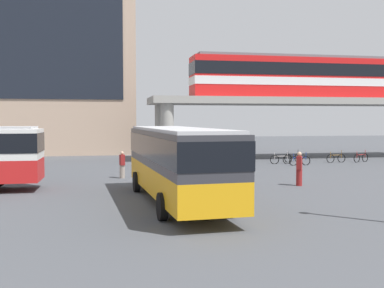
# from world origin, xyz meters

# --- Properties ---
(ground_plane) EXTENTS (120.00, 120.00, 0.00)m
(ground_plane) POSITION_xyz_m (0.00, 10.00, 0.00)
(ground_plane) COLOR #47494F
(station_building) EXTENTS (25.15, 11.82, 20.37)m
(station_building) POSITION_xyz_m (-12.04, 31.45, 10.19)
(station_building) COLOR tan
(station_building) RESTS_ON ground_plane
(elevated_platform) EXTENTS (27.73, 5.82, 5.48)m
(elevated_platform) POSITION_xyz_m (15.16, 19.42, 4.65)
(elevated_platform) COLOR #9E9B93
(elevated_platform) RESTS_ON ground_plane
(train) EXTENTS (21.67, 2.96, 3.84)m
(train) POSITION_xyz_m (15.79, 19.42, 7.45)
(train) COLOR red
(train) RESTS_ON elevated_platform
(bus_main) EXTENTS (3.30, 11.19, 3.22)m
(bus_main) POSITION_xyz_m (0.42, -1.09, 1.99)
(bus_main) COLOR orange
(bus_main) RESTS_ON ground_plane
(bicycle_orange) EXTENTS (1.78, 0.31, 1.04)m
(bicycle_orange) POSITION_xyz_m (7.29, 15.13, 0.36)
(bicycle_orange) COLOR black
(bicycle_orange) RESTS_ON ground_plane
(bicycle_brown) EXTENTS (1.79, 0.25, 1.04)m
(bicycle_brown) POSITION_xyz_m (16.19, 14.64, 0.36)
(bicycle_brown) COLOR black
(bicycle_brown) RESTS_ON ground_plane
(bicycle_silver) EXTENTS (1.79, 0.22, 1.04)m
(bicycle_silver) POSITION_xyz_m (11.29, 14.42, 0.36)
(bicycle_silver) COLOR black
(bicycle_silver) RESTS_ON ground_plane
(bicycle_black) EXTENTS (1.74, 0.56, 1.04)m
(bicycle_black) POSITION_xyz_m (12.88, 15.72, 0.36)
(bicycle_black) COLOR black
(bicycle_black) RESTS_ON ground_plane
(bicycle_blue) EXTENTS (1.79, 0.16, 1.04)m
(bicycle_blue) POSITION_xyz_m (12.30, 13.08, 0.36)
(bicycle_blue) COLOR black
(bicycle_blue) RESTS_ON ground_plane
(bicycle_red) EXTENTS (1.69, 0.70, 1.04)m
(bicycle_red) POSITION_xyz_m (18.44, 14.63, 0.36)
(bicycle_red) COLOR black
(bicycle_red) RESTS_ON ground_plane
(pedestrian_walking_across) EXTENTS (0.43, 0.48, 1.84)m
(pedestrian_walking_across) POSITION_xyz_m (7.69, 2.81, 0.87)
(pedestrian_walking_across) COLOR maroon
(pedestrian_walking_across) RESTS_ON ground_plane
(pedestrian_waiting_near_stop) EXTENTS (0.34, 0.45, 1.64)m
(pedestrian_waiting_near_stop) POSITION_xyz_m (-1.55, 7.80, 0.77)
(pedestrian_waiting_near_stop) COLOR gray
(pedestrian_waiting_near_stop) RESTS_ON ground_plane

